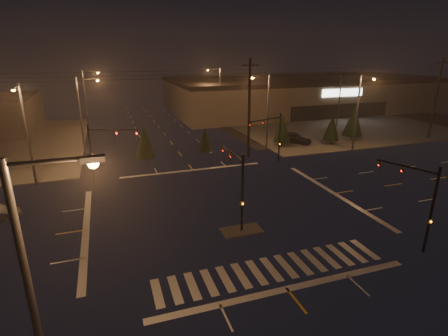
% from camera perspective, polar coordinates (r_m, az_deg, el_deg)
% --- Properties ---
extents(ground, '(140.00, 140.00, 0.00)m').
position_cam_1_polar(ground, '(29.80, 0.04, -6.82)').
color(ground, black).
rests_on(ground, ground).
extents(sidewalk_ne, '(36.00, 36.00, 0.12)m').
position_cam_1_polar(sidewalk_ne, '(68.83, 15.94, 7.17)').
color(sidewalk_ne, '#484640').
rests_on(sidewalk_ne, ground).
extents(median_island, '(3.00, 1.60, 0.15)m').
position_cam_1_polar(median_island, '(26.42, 2.89, -10.18)').
color(median_island, '#484640').
rests_on(median_island, ground).
extents(crosswalk, '(15.00, 2.60, 0.01)m').
position_cam_1_polar(crosswalk, '(22.58, 7.74, -16.03)').
color(crosswalk, beige).
rests_on(crosswalk, ground).
extents(stop_bar_near, '(16.00, 0.50, 0.01)m').
position_cam_1_polar(stop_bar_near, '(21.16, 10.26, -18.85)').
color(stop_bar_near, beige).
rests_on(stop_bar_near, ground).
extents(stop_bar_far, '(16.00, 0.50, 0.01)m').
position_cam_1_polar(stop_bar_far, '(39.62, -5.10, -0.33)').
color(stop_bar_far, beige).
rests_on(stop_bar_far, ground).
extents(parking_lot, '(50.00, 24.00, 0.08)m').
position_cam_1_polar(parking_lot, '(70.23, 20.26, 6.94)').
color(parking_lot, black).
rests_on(parking_lot, ground).
extents(retail_building, '(60.20, 28.30, 7.20)m').
position_cam_1_polar(retail_building, '(84.25, 12.86, 11.98)').
color(retail_building, brown).
rests_on(retail_building, ground).
extents(signal_mast_median, '(0.25, 4.59, 6.00)m').
position_cam_1_polar(signal_mast_median, '(25.67, 2.26, -2.01)').
color(signal_mast_median, black).
rests_on(signal_mast_median, ground).
extents(signal_mast_ne, '(4.84, 1.86, 6.00)m').
position_cam_1_polar(signal_mast_ne, '(40.99, 8.10, 5.70)').
color(signal_mast_ne, black).
rests_on(signal_mast_ne, ground).
extents(signal_mast_nw, '(4.84, 1.86, 6.00)m').
position_cam_1_polar(signal_mast_nw, '(36.74, -19.48, 3.32)').
color(signal_mast_nw, black).
rests_on(signal_mast_nw, ground).
extents(signal_mast_se, '(1.55, 3.87, 6.00)m').
position_cam_1_polar(signal_mast_se, '(26.22, 29.42, -4.16)').
color(signal_mast_se, black).
rests_on(signal_mast_se, ground).
extents(streetlight_0, '(2.77, 0.32, 10.00)m').
position_cam_1_polar(streetlight_0, '(12.82, -27.83, -16.69)').
color(streetlight_0, '#38383A').
rests_on(streetlight_0, ground).
extents(streetlight_1, '(2.77, 0.32, 10.00)m').
position_cam_1_polar(streetlight_1, '(44.11, -22.01, 8.12)').
color(streetlight_1, '#38383A').
rests_on(streetlight_1, ground).
extents(streetlight_2, '(2.77, 0.32, 10.00)m').
position_cam_1_polar(streetlight_2, '(59.95, -21.42, 10.61)').
color(streetlight_2, '#38383A').
rests_on(streetlight_2, ground).
extents(streetlight_3, '(2.77, 0.32, 10.00)m').
position_cam_1_polar(streetlight_3, '(46.53, 6.83, 9.79)').
color(streetlight_3, '#38383A').
rests_on(streetlight_3, ground).
extents(streetlight_4, '(2.77, 0.32, 10.00)m').
position_cam_1_polar(streetlight_4, '(65.00, -0.89, 12.37)').
color(streetlight_4, '#38383A').
rests_on(streetlight_4, ground).
extents(streetlight_5, '(0.32, 2.77, 10.00)m').
position_cam_1_polar(streetlight_5, '(38.03, -29.65, 5.57)').
color(streetlight_5, '#38383A').
rests_on(streetlight_5, ground).
extents(streetlight_6, '(0.32, 2.77, 10.00)m').
position_cam_1_polar(streetlight_6, '(48.33, 21.18, 9.01)').
color(streetlight_6, '#38383A').
rests_on(streetlight_6, ground).
extents(utility_pole_1, '(2.20, 0.32, 12.00)m').
position_cam_1_polar(utility_pole_1, '(43.38, 4.14, 9.68)').
color(utility_pole_1, black).
rests_on(utility_pole_1, ground).
extents(utility_pole_2, '(2.20, 0.32, 12.00)m').
position_cam_1_polar(utility_pole_2, '(61.51, 31.28, 9.70)').
color(utility_pole_2, black).
rests_on(utility_pole_2, ground).
extents(conifer_0, '(2.40, 2.40, 4.45)m').
position_cam_1_polar(conifer_0, '(49.61, 9.51, 6.42)').
color(conifer_0, black).
rests_on(conifer_0, ground).
extents(conifer_1, '(2.28, 2.28, 4.26)m').
position_cam_1_polar(conifer_1, '(52.19, 17.20, 6.33)').
color(conifer_1, black).
rests_on(conifer_1, ground).
extents(conifer_2, '(2.89, 2.89, 5.21)m').
position_cam_1_polar(conifer_2, '(56.01, 20.40, 7.28)').
color(conifer_2, black).
rests_on(conifer_2, ground).
extents(conifer_3, '(2.52, 2.52, 4.63)m').
position_cam_1_polar(conifer_3, '(42.58, -12.86, 4.34)').
color(conifer_3, black).
rests_on(conifer_3, ground).
extents(conifer_4, '(1.97, 1.97, 3.77)m').
position_cam_1_polar(conifer_4, '(44.28, -3.08, 4.74)').
color(conifer_4, black).
rests_on(conifer_4, ground).
extents(car_parked, '(4.54, 4.91, 1.63)m').
position_cam_1_polar(car_parked, '(51.93, 11.52, 4.84)').
color(car_parked, black).
rests_on(car_parked, ground).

